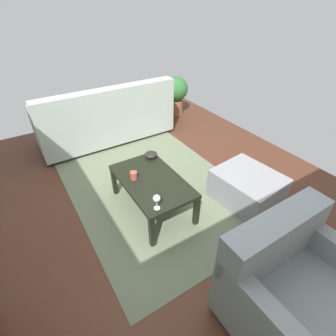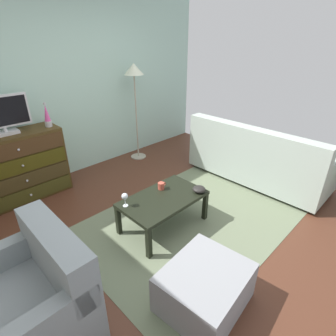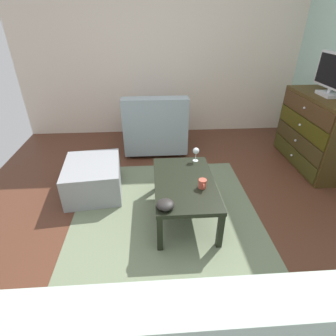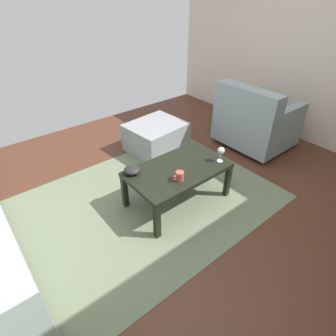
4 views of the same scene
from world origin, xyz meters
The scene contains 10 objects.
ground_plane centered at (0.00, 0.00, -0.03)m, with size 5.29×4.73×0.05m, color #502C1D.
area_rug centered at (0.20, -0.20, 0.00)m, with size 2.60×1.90×0.01m, color #697459.
coffee_table centered at (-0.08, -0.02, 0.35)m, with size 0.97×0.58×0.40m.
wine_glass centered at (-0.48, 0.16, 0.52)m, with size 0.07×0.07×0.16m.
mug centered at (0.03, 0.14, 0.45)m, with size 0.11×0.08×0.08m.
bowl_decorative centered at (0.31, -0.22, 0.44)m, with size 0.15×0.15×0.07m, color black.
couch_large centered at (1.73, -0.20, 0.35)m, with size 0.85×2.08×0.91m.
armchair centered at (-1.64, -0.26, 0.35)m, with size 0.80×0.89×0.85m.
ottoman centered at (-0.55, -1.00, 0.18)m, with size 0.70×0.60×0.37m, color gray.
potted_plant centered at (1.99, -1.72, 0.43)m, with size 0.44×0.44×0.72m.
Camera 1 is at (-1.98, 0.98, 2.06)m, focal length 27.34 mm.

